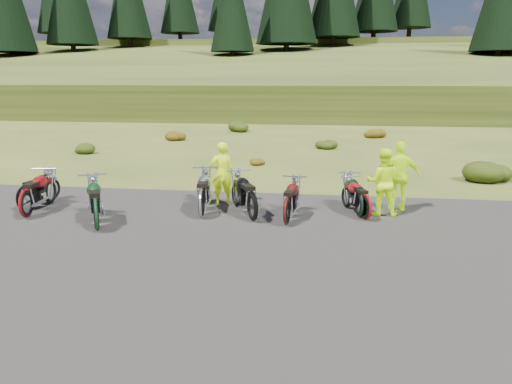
# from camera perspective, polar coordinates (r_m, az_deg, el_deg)

# --- Properties ---
(ground) EXTENTS (300.00, 300.00, 0.00)m
(ground) POSITION_cam_1_polar(r_m,az_deg,el_deg) (12.14, -4.39, -4.39)
(ground) COLOR #3E4C19
(ground) RESTS_ON ground
(gravel_pad) EXTENTS (20.00, 12.00, 0.04)m
(gravel_pad) POSITION_cam_1_polar(r_m,az_deg,el_deg) (10.31, -6.79, -7.67)
(gravel_pad) COLOR black
(gravel_pad) RESTS_ON ground
(hill_slope) EXTENTS (300.00, 45.97, 9.37)m
(hill_slope) POSITION_cam_1_polar(r_m,az_deg,el_deg) (61.47, 5.75, 9.59)
(hill_slope) COLOR #2A3511
(hill_slope) RESTS_ON ground
(hill_plateau) EXTENTS (300.00, 90.00, 9.17)m
(hill_plateau) POSITION_cam_1_polar(r_m,az_deg,el_deg) (121.39, 6.99, 11.23)
(hill_plateau) COLOR #2A3511
(hill_plateau) RESTS_ON ground
(shrub_1) EXTENTS (1.03, 1.03, 0.61)m
(shrub_1) POSITION_cam_1_polar(r_m,az_deg,el_deg) (25.64, -19.09, 4.87)
(shrub_1) COLOR #22350D
(shrub_1) RESTS_ON ground
(shrub_2) EXTENTS (1.30, 1.30, 0.77)m
(shrub_2) POSITION_cam_1_polar(r_m,az_deg,el_deg) (29.42, -9.33, 6.53)
(shrub_2) COLOR #623A0C
(shrub_2) RESTS_ON ground
(shrub_3) EXTENTS (1.56, 1.56, 0.92)m
(shrub_3) POSITION_cam_1_polar(r_m,az_deg,el_deg) (33.87, -1.92, 7.66)
(shrub_3) COLOR #22350D
(shrub_3) RESTS_ON ground
(shrub_4) EXTENTS (0.77, 0.77, 0.45)m
(shrub_4) POSITION_cam_1_polar(r_m,az_deg,el_deg) (20.99, -0.09, 3.71)
(shrub_4) COLOR #623A0C
(shrub_4) RESTS_ON ground
(shrub_5) EXTENTS (1.03, 1.03, 0.61)m
(shrub_5) POSITION_cam_1_polar(r_m,az_deg,el_deg) (26.02, 7.94, 5.57)
(shrub_5) COLOR #22350D
(shrub_5) RESTS_ON ground
(shrub_6) EXTENTS (1.30, 1.30, 0.77)m
(shrub_6) POSITION_cam_1_polar(r_m,az_deg,el_deg) (31.41, 13.33, 6.76)
(shrub_6) COLOR #623A0C
(shrub_6) RESTS_ON ground
(shrub_7) EXTENTS (1.56, 1.56, 0.92)m
(shrub_7) POSITION_cam_1_polar(r_m,az_deg,el_deg) (19.55, 25.10, 2.47)
(shrub_7) COLOR #22350D
(shrub_7) RESTS_ON ground
(motorcycle_0) EXTENTS (0.83, 1.95, 0.99)m
(motorcycle_0) POSITION_cam_1_polar(r_m,az_deg,el_deg) (15.26, -24.80, -1.95)
(motorcycle_0) COLOR black
(motorcycle_0) RESTS_ON ground
(motorcycle_1) EXTENTS (0.93, 2.20, 1.12)m
(motorcycle_1) POSITION_cam_1_polar(r_m,az_deg,el_deg) (14.43, -24.62, -2.75)
(motorcycle_1) COLOR maroon
(motorcycle_1) RESTS_ON ground
(motorcycle_2) EXTENTS (1.68, 2.33, 1.17)m
(motorcycle_2) POSITION_cam_1_polar(r_m,az_deg,el_deg) (12.62, -17.68, -4.31)
(motorcycle_2) COLOR #0E3414
(motorcycle_2) RESTS_ON ground
(motorcycle_3) EXTENTS (1.04, 2.27, 1.15)m
(motorcycle_3) POSITION_cam_1_polar(r_m,az_deg,el_deg) (13.20, -6.21, -3.00)
(motorcycle_3) COLOR #ABABB0
(motorcycle_3) RESTS_ON ground
(motorcycle_4) EXTENTS (0.86, 2.05, 1.05)m
(motorcycle_4) POSITION_cam_1_polar(r_m,az_deg,el_deg) (12.51, 3.53, -3.85)
(motorcycle_4) COLOR #4B0F0C
(motorcycle_4) RESTS_ON ground
(motorcycle_5) EXTENTS (1.63, 2.29, 1.15)m
(motorcycle_5) POSITION_cam_1_polar(r_m,az_deg,el_deg) (12.80, -0.41, -3.43)
(motorcycle_5) COLOR black
(motorcycle_5) RESTS_ON ground
(motorcycle_6) EXTENTS (1.24, 1.96, 0.98)m
(motorcycle_6) POSITION_cam_1_polar(r_m,az_deg,el_deg) (13.21, 12.34, -3.22)
(motorcycle_6) COLOR #A00B12
(motorcycle_6) RESTS_ON ground
(motorcycle_7) EXTENTS (1.02, 2.03, 1.02)m
(motorcycle_7) POSITION_cam_1_polar(r_m,az_deg,el_deg) (13.44, 11.65, -2.90)
(motorcycle_7) COLOR black
(motorcycle_7) RESTS_ON ground
(person_middle) EXTENTS (0.78, 0.67, 1.80)m
(person_middle) POSITION_cam_1_polar(r_m,az_deg,el_deg) (14.38, -3.91, 2.06)
(person_middle) COLOR #CBFA0D
(person_middle) RESTS_ON ground
(person_right_a) EXTENTS (0.89, 0.71, 1.79)m
(person_right_a) POSITION_cam_1_polar(r_m,az_deg,el_deg) (13.54, 14.25, 0.99)
(person_right_a) COLOR #CBFA0D
(person_right_a) RESTS_ON ground
(person_right_b) EXTENTS (1.16, 0.59, 1.91)m
(person_right_b) POSITION_cam_1_polar(r_m,az_deg,el_deg) (14.18, 16.10, 1.64)
(person_right_b) COLOR #CBFA0D
(person_right_b) RESTS_ON ground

